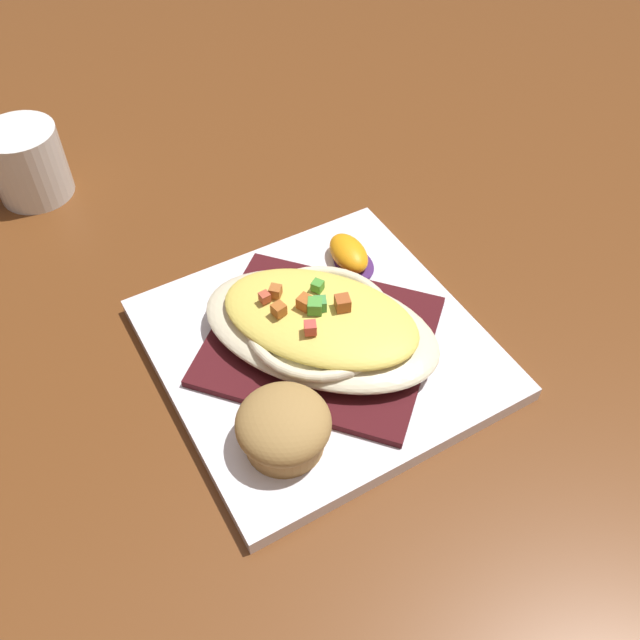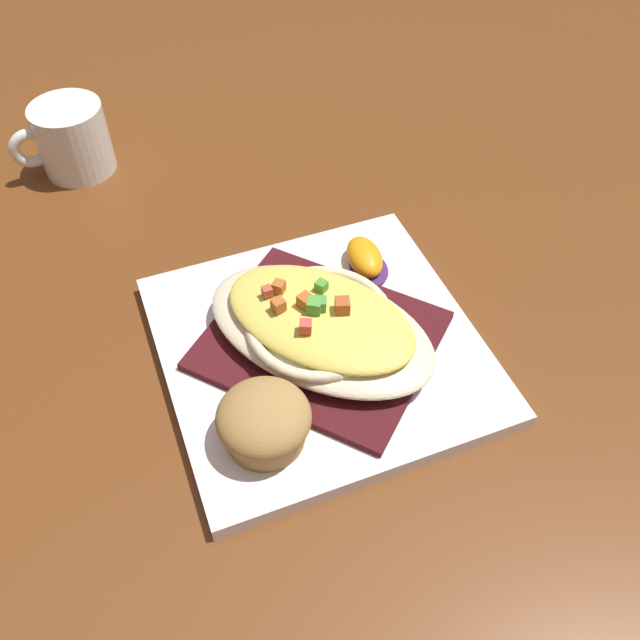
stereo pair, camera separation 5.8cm
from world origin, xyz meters
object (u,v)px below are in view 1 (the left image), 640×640
at_px(gratin_dish, 320,323).
at_px(orange_garnish, 350,255).
at_px(muffin, 284,427).
at_px(coffee_mug, 27,167).
at_px(square_plate, 320,348).

height_order(gratin_dish, orange_garnish, gratin_dish).
distance_m(muffin, coffee_mug, 0.43).
xyz_separation_m(square_plate, muffin, (0.06, -0.08, 0.03)).
bearing_deg(orange_garnish, coffee_mug, -147.51).
height_order(gratin_dish, muffin, gratin_dish).
bearing_deg(orange_garnish, gratin_dish, -53.07).
relative_size(square_plate, orange_garnish, 4.15).
bearing_deg(muffin, coffee_mug, -176.10).
xyz_separation_m(muffin, coffee_mug, (-0.43, -0.03, -0.00)).
height_order(square_plate, muffin, muffin).
bearing_deg(muffin, orange_garnish, 127.35).
bearing_deg(orange_garnish, square_plate, -53.03).
relative_size(muffin, coffee_mug, 0.67).
xyz_separation_m(orange_garnish, coffee_mug, (-0.31, -0.20, 0.01)).
bearing_deg(gratin_dish, orange_garnish, 126.93).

